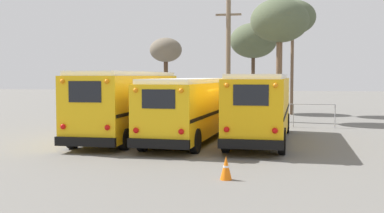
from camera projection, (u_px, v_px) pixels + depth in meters
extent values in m
plane|color=#66635E|center=(189.00, 142.00, 22.51)|extent=(160.00, 160.00, 0.00)
cube|color=yellow|center=(129.00, 104.00, 24.13)|extent=(2.54, 10.71, 2.78)
cube|color=white|center=(129.00, 74.00, 24.03)|extent=(2.34, 10.28, 0.20)
cube|color=black|center=(85.00, 142.00, 18.93)|extent=(2.52, 0.22, 0.36)
cube|color=black|center=(85.00, 92.00, 18.83)|extent=(1.36, 0.04, 0.83)
sphere|color=red|center=(63.00, 127.00, 19.06)|extent=(0.22, 0.22, 0.22)
sphere|color=orange|center=(62.00, 81.00, 18.95)|extent=(0.18, 0.18, 0.18)
sphere|color=red|center=(107.00, 128.00, 18.70)|extent=(0.22, 0.22, 0.22)
sphere|color=orange|center=(107.00, 81.00, 18.59)|extent=(0.18, 0.18, 0.18)
cube|color=black|center=(105.00, 107.00, 24.38)|extent=(0.09, 10.48, 0.14)
cube|color=black|center=(153.00, 108.00, 23.90)|extent=(0.09, 10.48, 0.14)
cylinder|color=black|center=(132.00, 121.00, 28.39)|extent=(0.29, 0.93, 0.92)
cylinder|color=black|center=(170.00, 121.00, 27.95)|extent=(0.29, 0.93, 0.92)
cylinder|color=black|center=(73.00, 138.00, 20.47)|extent=(0.29, 0.93, 0.92)
cylinder|color=black|center=(124.00, 139.00, 20.02)|extent=(0.29, 0.93, 0.92)
cube|color=yellow|center=(191.00, 108.00, 22.88)|extent=(2.86, 9.85, 2.42)
cube|color=white|center=(191.00, 81.00, 22.80)|extent=(2.65, 9.46, 0.20)
cube|color=black|center=(158.00, 144.00, 18.19)|extent=(2.45, 0.32, 0.36)
cube|color=black|center=(158.00, 99.00, 18.11)|extent=(1.32, 0.09, 0.73)
sphere|color=red|center=(136.00, 130.00, 18.37)|extent=(0.22, 0.22, 0.22)
sphere|color=orange|center=(136.00, 90.00, 18.28)|extent=(0.18, 0.18, 0.18)
sphere|color=red|center=(181.00, 132.00, 17.93)|extent=(0.22, 0.22, 0.22)
sphere|color=orange|center=(181.00, 91.00, 17.84)|extent=(0.18, 0.18, 0.18)
cube|color=black|center=(166.00, 112.00, 23.19)|extent=(0.49, 9.54, 0.14)
cube|color=black|center=(215.00, 112.00, 22.60)|extent=(0.49, 9.54, 0.14)
cylinder|color=black|center=(187.00, 123.00, 26.68)|extent=(0.33, 1.02, 1.01)
cylinder|color=black|center=(227.00, 124.00, 26.13)|extent=(0.33, 1.02, 1.01)
cylinder|color=black|center=(143.00, 139.00, 19.77)|extent=(0.33, 1.02, 1.01)
cylinder|color=black|center=(195.00, 141.00, 19.22)|extent=(0.33, 1.02, 1.01)
cube|color=#EAAA0F|center=(261.00, 106.00, 22.63)|extent=(2.58, 9.87, 2.60)
cube|color=white|center=(261.00, 76.00, 22.55)|extent=(2.38, 9.47, 0.20)
cube|color=black|center=(250.00, 144.00, 17.88)|extent=(2.44, 0.25, 0.36)
cube|color=black|center=(251.00, 95.00, 17.79)|extent=(1.32, 0.05, 0.78)
sphere|color=red|center=(227.00, 130.00, 18.03)|extent=(0.22, 0.22, 0.22)
sphere|color=orange|center=(227.00, 85.00, 17.93)|extent=(0.18, 0.18, 0.18)
sphere|color=red|center=(275.00, 131.00, 17.64)|extent=(0.22, 0.22, 0.22)
sphere|color=orange|center=(275.00, 85.00, 17.54)|extent=(0.18, 0.18, 0.18)
cube|color=black|center=(235.00, 110.00, 22.91)|extent=(0.20, 9.63, 0.14)
cube|color=black|center=(287.00, 111.00, 22.39)|extent=(0.20, 9.63, 0.14)
cylinder|color=black|center=(245.00, 123.00, 26.47)|extent=(0.30, 1.08, 1.07)
cylinder|color=black|center=(287.00, 123.00, 25.98)|extent=(0.30, 1.08, 1.07)
cylinder|color=black|center=(226.00, 139.00, 19.43)|extent=(0.30, 1.08, 1.07)
cylinder|color=black|center=(282.00, 141.00, 18.95)|extent=(0.30, 1.08, 1.07)
cylinder|color=#75604C|center=(228.00, 60.00, 33.75)|extent=(0.33, 0.33, 8.38)
cube|color=#75604C|center=(228.00, 15.00, 33.55)|extent=(1.80, 0.14, 0.14)
cylinder|color=#473323|center=(253.00, 83.00, 40.23)|extent=(0.30, 0.30, 4.97)
ellipsoid|color=#4C563D|center=(253.00, 41.00, 40.00)|extent=(3.89, 3.89, 2.92)
cylinder|color=brown|center=(279.00, 80.00, 32.28)|extent=(0.40, 0.40, 5.72)
ellipsoid|color=#4C563D|center=(280.00, 20.00, 32.03)|extent=(3.90, 3.90, 2.93)
cylinder|color=#473323|center=(166.00, 86.00, 40.28)|extent=(0.36, 0.36, 4.53)
ellipsoid|color=#6B6051|center=(166.00, 50.00, 40.09)|extent=(2.69, 2.69, 2.02)
cylinder|color=brown|center=(292.00, 72.00, 38.35)|extent=(0.25, 0.25, 6.75)
ellipsoid|color=#4C563D|center=(293.00, 17.00, 38.07)|extent=(3.64, 3.64, 2.73)
cylinder|color=#939399|center=(104.00, 113.00, 31.52)|extent=(0.06, 0.06, 1.40)
cylinder|color=#939399|center=(140.00, 113.00, 31.04)|extent=(0.06, 0.06, 1.40)
cylinder|color=#939399|center=(176.00, 114.00, 30.56)|extent=(0.06, 0.06, 1.40)
cylinder|color=#939399|center=(214.00, 114.00, 30.08)|extent=(0.06, 0.06, 1.40)
cylinder|color=#939399|center=(253.00, 115.00, 29.60)|extent=(0.06, 0.06, 1.40)
cylinder|color=#939399|center=(293.00, 116.00, 29.12)|extent=(0.06, 0.06, 1.40)
cylinder|color=#939399|center=(335.00, 116.00, 28.64)|extent=(0.06, 0.06, 1.40)
cylinder|color=#939399|center=(214.00, 103.00, 30.04)|extent=(14.59, 0.04, 0.04)
cone|color=orange|center=(226.00, 168.00, 14.34)|extent=(0.36, 0.36, 0.71)
cylinder|color=white|center=(226.00, 167.00, 14.34)|extent=(0.17, 0.17, 0.07)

